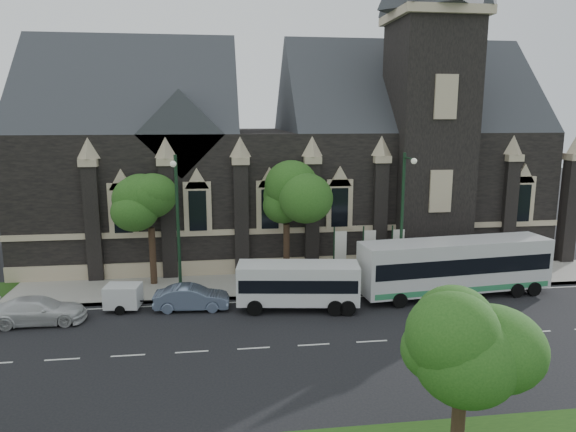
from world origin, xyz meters
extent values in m
plane|color=black|center=(0.00, 0.00, 0.00)|extent=(160.00, 160.00, 0.00)
cube|color=#9A968C|center=(0.00, 9.50, 0.07)|extent=(80.00, 5.00, 0.15)
cube|color=black|center=(4.00, 19.50, 5.00)|extent=(40.00, 15.00, 10.00)
cube|color=#32363B|center=(-8.00, 19.50, 10.00)|extent=(16.00, 15.00, 15.00)
cube|color=#32363B|center=(14.00, 19.50, 10.00)|extent=(20.00, 15.00, 15.00)
cube|color=#32363B|center=(-4.00, 15.00, 10.00)|extent=(6.00, 6.00, 6.00)
cube|color=black|center=(14.00, 13.50, 9.00)|extent=(5.50, 5.50, 18.00)
cube|color=tan|center=(14.00, 13.50, 18.20)|extent=(6.20, 6.20, 0.60)
cube|color=tan|center=(4.00, 11.96, 3.20)|extent=(40.00, 0.22, 0.40)
cube|color=tan|center=(4.00, 11.96, 0.60)|extent=(40.00, 0.25, 1.20)
cube|color=black|center=(2.00, 11.82, 4.80)|extent=(1.20, 0.12, 2.80)
cylinder|color=black|center=(6.00, -9.50, 1.54)|extent=(0.44, 0.44, 3.08)
sphere|color=#215119|center=(6.00, -9.50, 4.48)|extent=(3.20, 3.20, 3.20)
sphere|color=#215119|center=(6.60, -8.90, 5.08)|extent=(2.40, 2.40, 2.40)
cylinder|color=black|center=(3.00, 10.50, 1.98)|extent=(0.44, 0.44, 3.96)
sphere|color=#215119|center=(3.00, 10.50, 5.64)|extent=(3.84, 3.84, 3.84)
sphere|color=#215119|center=(3.72, 11.22, 6.36)|extent=(2.88, 2.88, 2.88)
cylinder|color=black|center=(-6.00, 10.50, 1.98)|extent=(0.44, 0.44, 3.96)
sphere|color=#215119|center=(-6.00, 10.50, 5.57)|extent=(3.68, 3.68, 3.68)
sphere|color=#215119|center=(-5.31, 11.19, 6.26)|extent=(2.76, 2.76, 2.76)
cylinder|color=#15311D|center=(10.00, 7.30, 4.50)|extent=(0.20, 0.20, 9.00)
cylinder|color=#15311D|center=(10.00, 6.50, 8.70)|extent=(0.10, 1.60, 0.10)
sphere|color=silver|center=(10.00, 5.70, 8.60)|extent=(0.36, 0.36, 0.36)
cylinder|color=#15311D|center=(-4.00, 7.30, 4.50)|extent=(0.20, 0.20, 9.00)
cylinder|color=#15311D|center=(-4.00, 6.50, 8.70)|extent=(0.10, 1.60, 0.10)
sphere|color=silver|center=(-4.00, 5.70, 8.60)|extent=(0.36, 0.36, 0.36)
cylinder|color=#15311D|center=(6.00, 9.00, 2.00)|extent=(0.10, 0.10, 4.00)
cube|color=white|center=(6.45, 9.00, 2.60)|extent=(0.80, 0.04, 2.20)
cylinder|color=#15311D|center=(8.00, 9.00, 2.00)|extent=(0.10, 0.10, 4.00)
cube|color=white|center=(8.45, 9.00, 2.60)|extent=(0.80, 0.04, 2.20)
cylinder|color=#15311D|center=(10.00, 9.00, 2.00)|extent=(0.10, 0.10, 4.00)
cube|color=white|center=(10.45, 9.00, 2.60)|extent=(0.80, 0.04, 2.20)
cube|color=silver|center=(13.14, 6.02, 2.01)|extent=(12.45, 3.73, 3.13)
cube|color=black|center=(13.14, 6.02, 2.22)|extent=(11.96, 3.72, 1.00)
cube|color=#2F8150|center=(13.14, 6.02, 0.75)|extent=(11.96, 3.71, 0.35)
cylinder|color=black|center=(8.99, 4.34, 0.45)|extent=(0.92, 0.37, 0.90)
cylinder|color=black|center=(8.75, 6.88, 0.45)|extent=(0.92, 0.37, 0.90)
cylinder|color=black|center=(16.92, 5.11, 0.45)|extent=(0.92, 0.37, 0.90)
cylinder|color=black|center=(16.68, 7.65, 0.45)|extent=(0.92, 0.37, 0.90)
cylinder|color=black|center=(18.15, 5.23, 0.45)|extent=(0.92, 0.37, 0.90)
cylinder|color=black|center=(17.90, 7.77, 0.45)|extent=(0.92, 0.37, 0.90)
cube|color=silver|center=(2.97, 5.02, 1.59)|extent=(7.32, 3.19, 2.28)
cube|color=black|center=(2.97, 5.02, 1.69)|extent=(7.05, 3.19, 0.76)
cylinder|color=black|center=(0.36, 4.26, 0.45)|extent=(0.93, 0.40, 0.90)
cylinder|color=black|center=(0.67, 6.47, 0.45)|extent=(0.93, 0.40, 0.90)
cylinder|color=black|center=(4.92, 3.63, 0.45)|extent=(0.93, 0.40, 0.90)
cylinder|color=black|center=(5.23, 5.83, 0.45)|extent=(0.93, 0.40, 0.90)
cylinder|color=black|center=(5.62, 3.53, 0.45)|extent=(0.93, 0.40, 0.90)
cylinder|color=black|center=(5.93, 5.73, 0.45)|extent=(0.93, 0.40, 0.90)
cube|color=silver|center=(-7.23, 6.11, 0.89)|extent=(2.14, 1.70, 1.28)
cylinder|color=black|center=(-7.31, 5.38, 0.28)|extent=(0.57, 0.26, 0.55)
cylinder|color=black|center=(-7.14, 6.85, 0.28)|extent=(0.57, 0.26, 0.55)
cylinder|color=black|center=(-5.95, 5.96, 0.54)|extent=(1.19, 0.22, 0.08)
imported|color=slate|center=(-3.26, 5.71, 0.72)|extent=(4.45, 1.78, 1.44)
imported|color=silver|center=(-11.52, 4.73, 0.73)|extent=(5.06, 2.16, 1.45)
camera|label=1|loc=(-1.45, -23.81, 11.29)|focal=32.37mm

